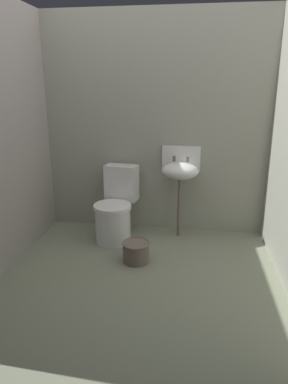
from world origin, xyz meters
TOP-DOWN VIEW (x-y plane):
  - ground_plane at (0.00, 0.00)m, footprint 2.86×2.59m
  - wall_back at (0.00, 1.14)m, footprint 2.86×0.10m
  - toilet_near_wall at (-0.38, 0.74)m, footprint 0.46×0.64m
  - sink at (0.30, 0.93)m, footprint 0.42×0.35m
  - bucket at (-0.07, 0.25)m, footprint 0.27×0.27m

SIDE VIEW (x-z plane):
  - ground_plane at x=0.00m, z-range -0.08..0.00m
  - bucket at x=-0.07m, z-range 0.00..0.20m
  - toilet_near_wall at x=-0.38m, z-range -0.07..0.71m
  - sink at x=0.30m, z-range 0.26..1.25m
  - wall_back at x=0.00m, z-range 0.00..2.38m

